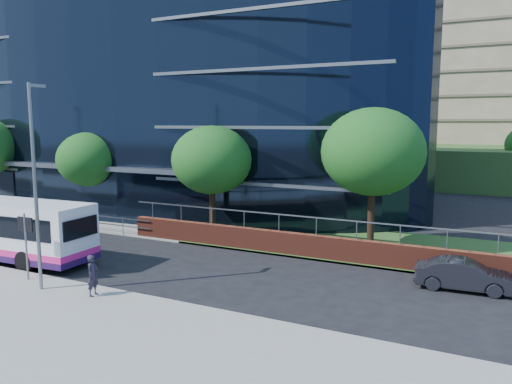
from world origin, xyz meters
The scene contains 11 objects.
far_forecourt centered at (-6.00, 11.00, 0.05)m, with size 50.00×8.00×0.10m, color gray.
glass_office centered at (-4.00, 20.85, 8.00)m, with size 44.00×23.10×16.00m.
retaining_wall centered at (20.00, 7.30, 0.61)m, with size 34.00×0.40×2.11m.
guard_railings centered at (-8.00, 7.00, 0.82)m, with size 24.00×0.05×1.10m.
street_sign centered at (4.50, -1.59, 2.15)m, with size 0.85×0.09×2.80m.
tree_far_b centered at (-3.00, 9.50, 4.21)m, with size 4.29×4.29×6.05m.
tree_far_c centered at (7.00, 9.00, 4.54)m, with size 4.62×4.62×6.51m.
tree_far_d centered at (16.00, 10.00, 5.19)m, with size 5.28×5.28×7.44m.
streetlight_east centered at (6.00, -2.17, 4.44)m, with size 0.15×0.77×8.00m.
parked_car centered at (20.88, 5.66, 0.63)m, with size 1.32×3.80×1.25m, color black.
pedestrian centered at (8.41, -1.83, 0.94)m, with size 0.57×0.38×1.57m, color #241E2D.
Camera 1 is at (22.15, -15.29, 6.65)m, focal length 35.00 mm.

